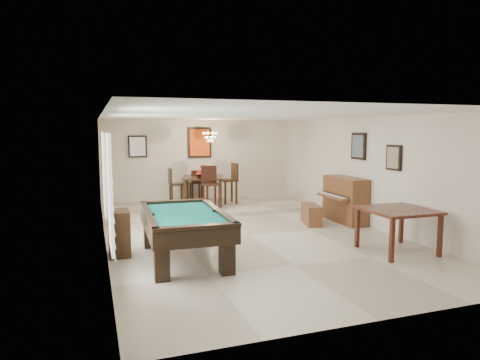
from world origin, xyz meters
TOP-DOWN VIEW (x-y plane):
  - ground_plane at (0.00, 0.00)m, footprint 6.00×9.00m
  - wall_back at (0.00, 4.50)m, footprint 6.00×0.04m
  - wall_front at (0.00, -4.50)m, footprint 6.00×0.04m
  - wall_left at (-3.00, 0.00)m, footprint 0.04×9.00m
  - wall_right at (3.00, 0.00)m, footprint 0.04×9.00m
  - ceiling at (0.00, 0.00)m, footprint 6.00×9.00m
  - dining_step at (0.00, 3.25)m, footprint 6.00×2.50m
  - window_left_front at (-2.97, -2.20)m, footprint 0.06×1.00m
  - window_left_rear at (-2.97, 0.60)m, footprint 0.06×1.00m
  - pool_table at (-1.70, -1.28)m, footprint 1.43×2.53m
  - square_table at (2.19, -2.14)m, footprint 1.21×1.21m
  - upright_piano at (2.60, 0.47)m, footprint 0.76×1.35m
  - piano_bench at (1.82, 0.53)m, footprint 0.54×0.92m
  - apothecary_chest at (-2.78, -0.66)m, footprint 0.37×0.56m
  - dining_table at (-0.16, 3.42)m, footprint 1.41×1.41m
  - flower_vase at (-0.16, 3.42)m, footprint 0.16×0.16m
  - dining_chair_south at (-0.12, 2.66)m, footprint 0.46×0.46m
  - dining_chair_north at (-0.20, 4.21)m, footprint 0.36×0.36m
  - dining_chair_west at (-0.94, 3.43)m, footprint 0.41×0.41m
  - dining_chair_east at (0.60, 3.37)m, footprint 0.48×0.48m
  - chandelier at (0.00, 3.20)m, footprint 0.44×0.44m
  - back_painting at (0.00, 4.46)m, footprint 0.75×0.06m
  - back_mirror at (-1.90, 4.46)m, footprint 0.55×0.06m
  - right_picture_upper at (2.96, 0.30)m, footprint 0.06×0.55m
  - right_picture_lower at (2.96, -1.00)m, footprint 0.06×0.45m

SIDE VIEW (x-z plane):
  - ground_plane at x=0.00m, z-range -0.02..0.00m
  - dining_step at x=0.00m, z-range 0.00..0.12m
  - piano_bench at x=1.82m, z-range 0.00..0.48m
  - square_table at x=2.19m, z-range 0.00..0.83m
  - pool_table at x=-1.70m, z-range 0.00..0.83m
  - apothecary_chest at x=-2.78m, z-range 0.00..0.84m
  - upright_piano at x=2.60m, z-range 0.00..1.13m
  - dining_table at x=-0.16m, z-range 0.12..1.06m
  - dining_chair_north at x=-0.20m, z-range 0.12..1.07m
  - dining_chair_west at x=-0.94m, z-range 0.12..1.21m
  - dining_chair_south at x=-0.12m, z-range 0.12..1.30m
  - dining_chair_east at x=0.60m, z-range 0.12..1.32m
  - flower_vase at x=-0.16m, z-range 1.06..1.30m
  - wall_back at x=0.00m, z-range 0.00..2.60m
  - wall_front at x=0.00m, z-range 0.00..2.60m
  - wall_left at x=-3.00m, z-range 0.00..2.60m
  - wall_right at x=3.00m, z-range 0.00..2.60m
  - window_left_front at x=-2.97m, z-range 0.55..2.25m
  - window_left_rear at x=-2.97m, z-range 0.55..2.25m
  - right_picture_lower at x=2.96m, z-range 1.42..1.98m
  - back_mirror at x=-1.90m, z-range 1.48..2.12m
  - back_painting at x=0.00m, z-range 1.42..2.38m
  - right_picture_upper at x=2.96m, z-range 1.57..2.23m
  - chandelier at x=0.00m, z-range 1.90..2.50m
  - ceiling at x=0.00m, z-range 2.58..2.62m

